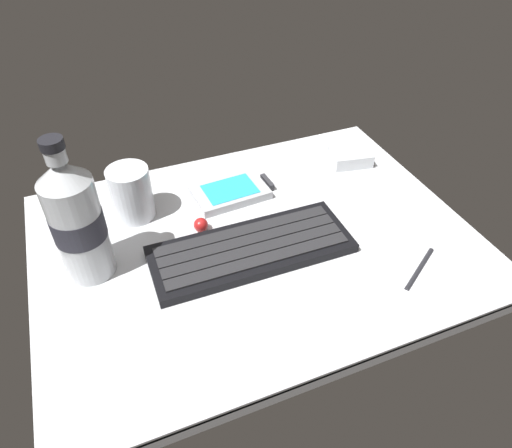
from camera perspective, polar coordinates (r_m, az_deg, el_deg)
The scene contains 8 objects.
ground_plane at distance 70.29cm, azimuth 0.07°, elevation -2.58°, with size 64.00×48.00×2.80cm.
keyboard at distance 67.10cm, azimuth -0.58°, elevation -3.05°, with size 29.12×11.32×1.70cm.
handheld_device at distance 77.81cm, azimuth -2.72°, elevation 3.99°, with size 13.17×8.42×1.50cm.
juice_cup at distance 74.19cm, azimuth -14.96°, elevation 3.44°, with size 6.40×6.40×8.50cm.
water_bottle at distance 63.36cm, azimuth -21.07°, elevation 0.43°, with size 6.73×6.73×20.80cm.
charger_block at distance 87.32cm, azimuth 11.42°, elevation 8.07°, with size 7.00×5.60×2.40cm, color silver.
trackball_mouse at distance 71.04cm, azimuth -6.76°, elevation -0.09°, with size 2.20×2.20×2.20cm, color red.
stylus_pen at distance 69.00cm, azimuth 19.41°, elevation -5.03°, with size 0.70×0.70×9.50cm, color #26262B.
Camera 1 is at (-19.17, -47.61, 47.26)cm, focal length 32.72 mm.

